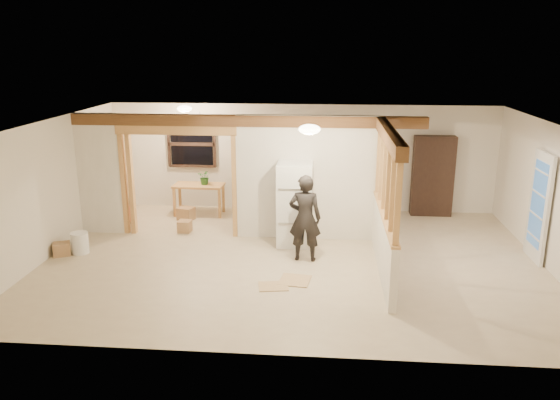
# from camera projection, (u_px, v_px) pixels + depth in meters

# --- Properties ---
(floor) EXTENTS (9.00, 6.50, 0.01)m
(floor) POSITION_uv_depth(u_px,v_px,m) (292.00, 259.00, 10.05)
(floor) COLOR beige
(floor) RESTS_ON ground
(ceiling) EXTENTS (9.00, 6.50, 0.01)m
(ceiling) POSITION_uv_depth(u_px,v_px,m) (293.00, 124.00, 9.37)
(ceiling) COLOR white
(wall_back) EXTENTS (9.00, 0.01, 2.50)m
(wall_back) POSITION_uv_depth(u_px,v_px,m) (301.00, 158.00, 12.83)
(wall_back) COLOR silver
(wall_back) RESTS_ON floor
(wall_front) EXTENTS (9.00, 0.01, 2.50)m
(wall_front) POSITION_uv_depth(u_px,v_px,m) (276.00, 264.00, 6.60)
(wall_front) COLOR silver
(wall_front) RESTS_ON floor
(wall_left) EXTENTS (0.01, 6.50, 2.50)m
(wall_left) POSITION_uv_depth(u_px,v_px,m) (50.00, 188.00, 10.08)
(wall_left) COLOR silver
(wall_left) RESTS_ON floor
(wall_right) EXTENTS (0.01, 6.50, 2.50)m
(wall_right) POSITION_uv_depth(u_px,v_px,m) (554.00, 200.00, 9.34)
(wall_right) COLOR silver
(wall_right) RESTS_ON floor
(partition_left_stub) EXTENTS (0.90, 0.12, 2.50)m
(partition_left_stub) POSITION_uv_depth(u_px,v_px,m) (100.00, 174.00, 11.20)
(partition_left_stub) COLOR white
(partition_left_stub) RESTS_ON floor
(partition_center) EXTENTS (2.80, 0.12, 2.50)m
(partition_center) POSITION_uv_depth(u_px,v_px,m) (306.00, 178.00, 10.84)
(partition_center) COLOR white
(partition_center) RESTS_ON floor
(doorway_frame) EXTENTS (2.46, 0.14, 2.20)m
(doorway_frame) POSITION_uv_depth(u_px,v_px,m) (179.00, 183.00, 11.10)
(doorway_frame) COLOR tan
(doorway_frame) RESTS_ON floor
(header_beam_back) EXTENTS (7.00, 0.18, 0.22)m
(header_beam_back) POSITION_uv_depth(u_px,v_px,m) (246.00, 121.00, 10.64)
(header_beam_back) COLOR brown
(header_beam_back) RESTS_ON ceiling
(header_beam_right) EXTENTS (0.18, 3.30, 0.22)m
(header_beam_right) POSITION_uv_depth(u_px,v_px,m) (389.00, 136.00, 8.89)
(header_beam_right) COLOR brown
(header_beam_right) RESTS_ON ceiling
(pony_wall) EXTENTS (0.12, 3.20, 1.00)m
(pony_wall) POSITION_uv_depth(u_px,v_px,m) (383.00, 244.00, 9.40)
(pony_wall) COLOR white
(pony_wall) RESTS_ON floor
(stud_partition) EXTENTS (0.14, 3.20, 1.32)m
(stud_partition) POSITION_uv_depth(u_px,v_px,m) (387.00, 178.00, 9.08)
(stud_partition) COLOR tan
(stud_partition) RESTS_ON pony_wall
(window_back) EXTENTS (1.12, 0.10, 1.10)m
(window_back) POSITION_uv_depth(u_px,v_px,m) (191.00, 144.00, 12.88)
(window_back) COLOR black
(window_back) RESTS_ON wall_back
(french_door) EXTENTS (0.12, 0.86, 2.00)m
(french_door) POSITION_uv_depth(u_px,v_px,m) (539.00, 207.00, 9.80)
(french_door) COLOR white
(french_door) RESTS_ON floor
(ceiling_dome_main) EXTENTS (0.36, 0.36, 0.16)m
(ceiling_dome_main) POSITION_uv_depth(u_px,v_px,m) (309.00, 129.00, 8.87)
(ceiling_dome_main) COLOR #FFEABF
(ceiling_dome_main) RESTS_ON ceiling
(ceiling_dome_util) EXTENTS (0.32, 0.32, 0.14)m
(ceiling_dome_util) POSITION_uv_depth(u_px,v_px,m) (184.00, 109.00, 11.79)
(ceiling_dome_util) COLOR #FFEABF
(ceiling_dome_util) RESTS_ON ceiling
(hanging_bulb) EXTENTS (0.07, 0.07, 0.07)m
(hanging_bulb) POSITION_uv_depth(u_px,v_px,m) (200.00, 127.00, 11.16)
(hanging_bulb) COLOR #FFD88C
(hanging_bulb) RESTS_ON ceiling
(refrigerator) EXTENTS (0.68, 0.66, 1.64)m
(refrigerator) POSITION_uv_depth(u_px,v_px,m) (295.00, 204.00, 10.61)
(refrigerator) COLOR white
(refrigerator) RESTS_ON floor
(woman) EXTENTS (0.61, 0.42, 1.60)m
(woman) POSITION_uv_depth(u_px,v_px,m) (305.00, 218.00, 9.81)
(woman) COLOR black
(woman) RESTS_ON floor
(work_table) EXTENTS (1.16, 0.60, 0.72)m
(work_table) POSITION_uv_depth(u_px,v_px,m) (199.00, 199.00, 12.64)
(work_table) COLOR tan
(work_table) RESTS_ON floor
(potted_plant) EXTENTS (0.37, 0.34, 0.35)m
(potted_plant) POSITION_uv_depth(u_px,v_px,m) (205.00, 177.00, 12.49)
(potted_plant) COLOR #265A2A
(potted_plant) RESTS_ON work_table
(shop_vac) EXTENTS (0.48, 0.48, 0.52)m
(shop_vac) POSITION_uv_depth(u_px,v_px,m) (124.00, 212.00, 12.04)
(shop_vac) COLOR #AB1209
(shop_vac) RESTS_ON floor
(bookshelf) EXTENTS (0.92, 0.31, 1.84)m
(bookshelf) POSITION_uv_depth(u_px,v_px,m) (433.00, 176.00, 12.45)
(bookshelf) COLOR black
(bookshelf) RESTS_ON floor
(bucket) EXTENTS (0.36, 0.36, 0.41)m
(bucket) POSITION_uv_depth(u_px,v_px,m) (80.00, 243.00, 10.29)
(bucket) COLOR white
(bucket) RESTS_ON floor
(box_util_a) EXTENTS (0.40, 0.37, 0.29)m
(box_util_a) POSITION_uv_depth(u_px,v_px,m) (186.00, 214.00, 12.30)
(box_util_a) COLOR #AD8153
(box_util_a) RESTS_ON floor
(box_util_b) EXTENTS (0.27, 0.27, 0.24)m
(box_util_b) POSITION_uv_depth(u_px,v_px,m) (185.00, 226.00, 11.50)
(box_util_b) COLOR #AD8153
(box_util_b) RESTS_ON floor
(box_front) EXTENTS (0.38, 0.35, 0.24)m
(box_front) POSITION_uv_depth(u_px,v_px,m) (62.00, 249.00, 10.21)
(box_front) COLOR #AD8153
(box_front) RESTS_ON floor
(floor_panel_near) EXTENTS (0.56, 0.56, 0.02)m
(floor_panel_near) POSITION_uv_depth(u_px,v_px,m) (295.00, 280.00, 9.12)
(floor_panel_near) COLOR tan
(floor_panel_near) RESTS_ON floor
(floor_panel_far) EXTENTS (0.54, 0.46, 0.02)m
(floor_panel_far) POSITION_uv_depth(u_px,v_px,m) (273.00, 286.00, 8.90)
(floor_panel_far) COLOR tan
(floor_panel_far) RESTS_ON floor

